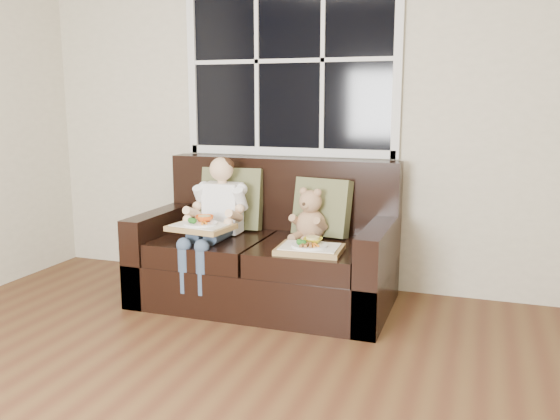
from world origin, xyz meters
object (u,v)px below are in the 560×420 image
at_px(child, 217,210).
at_px(tray_left, 201,225).
at_px(loveseat, 268,256).
at_px(tray_right, 310,248).
at_px(teddy_bear, 310,218).

height_order(child, tray_left, child).
distance_m(loveseat, tray_right, 0.53).
xyz_separation_m(teddy_bear, tray_right, (0.10, -0.34, -0.11)).
bearing_deg(loveseat, teddy_bear, 5.21).
bearing_deg(teddy_bear, tray_right, -61.47).
height_order(loveseat, child, child).
distance_m(teddy_bear, tray_left, 0.73).
bearing_deg(loveseat, tray_right, -38.60).
height_order(child, teddy_bear, child).
distance_m(tray_left, tray_right, 0.73).
bearing_deg(tray_left, child, 97.07).
height_order(loveseat, tray_right, loveseat).
xyz_separation_m(child, tray_left, (-0.00, -0.23, -0.06)).
height_order(tray_left, tray_right, tray_left).
bearing_deg(tray_right, child, 161.57).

